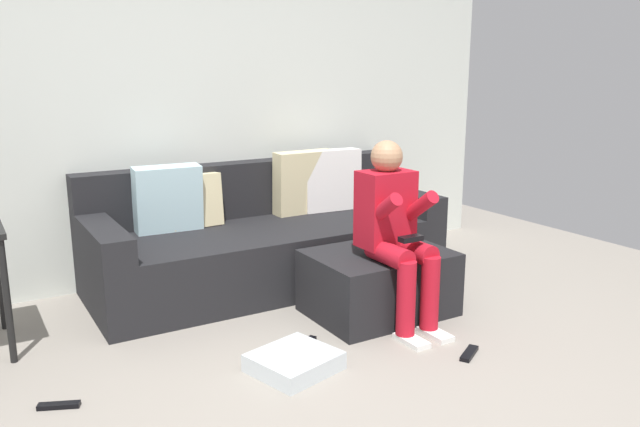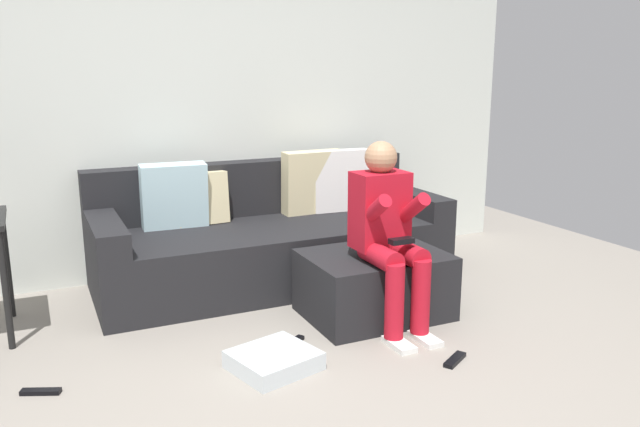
{
  "view_description": "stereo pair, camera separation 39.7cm",
  "coord_description": "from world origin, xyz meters",
  "px_view_note": "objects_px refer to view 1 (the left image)",
  "views": [
    {
      "loc": [
        -1.58,
        -1.99,
        1.49
      ],
      "look_at": [
        0.45,
        1.43,
        0.57
      ],
      "focal_mm": 35.43,
      "sensor_mm": 36.0,
      "label": 1
    },
    {
      "loc": [
        -1.23,
        -2.18,
        1.49
      ],
      "look_at": [
        0.45,
        1.43,
        0.57
      ],
      "focal_mm": 35.43,
      "sensor_mm": 36.0,
      "label": 2
    }
  ],
  "objects_px": {
    "remote_near_ottoman": "(469,353)",
    "remote_under_side_table": "(59,405)",
    "ottoman": "(379,282)",
    "storage_bin": "(294,362)",
    "couch_sectional": "(265,238)",
    "person_seated": "(395,226)",
    "remote_by_storage_bin": "(307,342)"
  },
  "relations": [
    {
      "from": "remote_near_ottoman",
      "to": "remote_under_side_table",
      "type": "xyz_separation_m",
      "value": [
        -1.96,
        0.55,
        0.0
      ]
    },
    {
      "from": "ottoman",
      "to": "storage_bin",
      "type": "bearing_deg",
      "value": -153.25
    },
    {
      "from": "couch_sectional",
      "to": "remote_near_ottoman",
      "type": "height_order",
      "value": "couch_sectional"
    },
    {
      "from": "person_seated",
      "to": "remote_by_storage_bin",
      "type": "xyz_separation_m",
      "value": [
        -0.59,
        -0.01,
        -0.58
      ]
    },
    {
      "from": "ottoman",
      "to": "remote_under_side_table",
      "type": "distance_m",
      "value": 1.92
    },
    {
      "from": "storage_bin",
      "to": "couch_sectional",
      "type": "bearing_deg",
      "value": 69.97
    },
    {
      "from": "remote_under_side_table",
      "to": "remote_near_ottoman",
      "type": "bearing_deg",
      "value": 7.52
    },
    {
      "from": "person_seated",
      "to": "remote_by_storage_bin",
      "type": "bearing_deg",
      "value": -179.31
    },
    {
      "from": "couch_sectional",
      "to": "ottoman",
      "type": "xyz_separation_m",
      "value": [
        0.33,
        -0.92,
        -0.12
      ]
    },
    {
      "from": "ottoman",
      "to": "person_seated",
      "type": "height_order",
      "value": "person_seated"
    },
    {
      "from": "couch_sectional",
      "to": "remote_by_storage_bin",
      "type": "distance_m",
      "value": 1.17
    },
    {
      "from": "ottoman",
      "to": "remote_under_side_table",
      "type": "bearing_deg",
      "value": -174.29
    },
    {
      "from": "storage_bin",
      "to": "remote_by_storage_bin",
      "type": "xyz_separation_m",
      "value": [
        0.21,
        0.23,
        -0.03
      ]
    },
    {
      "from": "remote_by_storage_bin",
      "to": "couch_sectional",
      "type": "bearing_deg",
      "value": 43.73
    },
    {
      "from": "storage_bin",
      "to": "remote_by_storage_bin",
      "type": "relative_size",
      "value": 2.61
    },
    {
      "from": "remote_by_storage_bin",
      "to": "remote_under_side_table",
      "type": "relative_size",
      "value": 0.82
    },
    {
      "from": "remote_near_ottoman",
      "to": "remote_under_side_table",
      "type": "height_order",
      "value": "same"
    },
    {
      "from": "couch_sectional",
      "to": "remote_near_ottoman",
      "type": "bearing_deg",
      "value": -76.61
    },
    {
      "from": "remote_under_side_table",
      "to": "couch_sectional",
      "type": "bearing_deg",
      "value": 58.42
    },
    {
      "from": "couch_sectional",
      "to": "ottoman",
      "type": "height_order",
      "value": "couch_sectional"
    },
    {
      "from": "remote_near_ottoman",
      "to": "remote_under_side_table",
      "type": "bearing_deg",
      "value": 133.6
    },
    {
      "from": "ottoman",
      "to": "storage_bin",
      "type": "height_order",
      "value": "ottoman"
    },
    {
      "from": "ottoman",
      "to": "remote_near_ottoman",
      "type": "xyz_separation_m",
      "value": [
        0.06,
        -0.74,
        -0.19
      ]
    },
    {
      "from": "couch_sectional",
      "to": "remote_under_side_table",
      "type": "distance_m",
      "value": 1.94
    },
    {
      "from": "couch_sectional",
      "to": "remote_near_ottoman",
      "type": "xyz_separation_m",
      "value": [
        0.39,
        -1.66,
        -0.3
      ]
    },
    {
      "from": "storage_bin",
      "to": "remote_near_ottoman",
      "type": "xyz_separation_m",
      "value": [
        0.88,
        -0.33,
        -0.03
      ]
    },
    {
      "from": "storage_bin",
      "to": "remote_near_ottoman",
      "type": "bearing_deg",
      "value": -20.47
    },
    {
      "from": "storage_bin",
      "to": "remote_under_side_table",
      "type": "distance_m",
      "value": 1.11
    },
    {
      "from": "remote_by_storage_bin",
      "to": "ottoman",
      "type": "bearing_deg",
      "value": -15.7
    },
    {
      "from": "remote_by_storage_bin",
      "to": "person_seated",
      "type": "bearing_deg",
      "value": -31.39
    },
    {
      "from": "person_seated",
      "to": "remote_under_side_table",
      "type": "height_order",
      "value": "person_seated"
    },
    {
      "from": "person_seated",
      "to": "remote_by_storage_bin",
      "type": "height_order",
      "value": "person_seated"
    }
  ]
}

